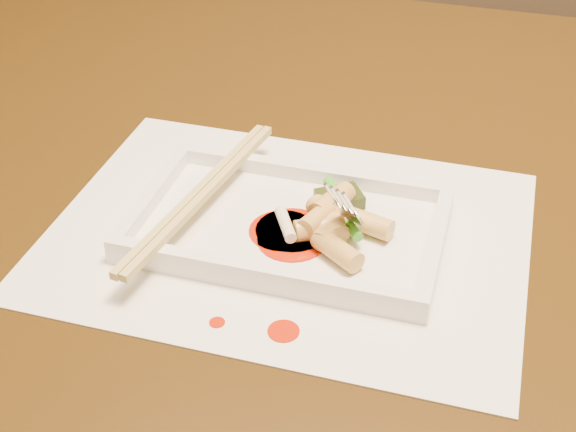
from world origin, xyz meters
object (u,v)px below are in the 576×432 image
(placemat, at_px, (288,234))
(fork, at_px, (379,152))
(table, at_px, (363,257))
(chopstick_a, at_px, (196,193))
(plate_base, at_px, (288,229))

(placemat, xyz_separation_m, fork, (0.07, 0.02, 0.08))
(table, height_order, placemat, placemat)
(table, height_order, chopstick_a, chopstick_a)
(placemat, bearing_deg, fork, 14.42)
(placemat, distance_m, fork, 0.11)
(plate_base, bearing_deg, chopstick_a, 180.00)
(table, distance_m, fork, 0.21)
(chopstick_a, bearing_deg, plate_base, 0.00)
(placemat, distance_m, plate_base, 0.00)
(table, relative_size, plate_base, 5.38)
(fork, bearing_deg, plate_base, -165.58)
(plate_base, xyz_separation_m, chopstick_a, (-0.08, 0.00, 0.02))
(placemat, bearing_deg, chopstick_a, 180.00)
(chopstick_a, xyz_separation_m, fork, (0.15, 0.02, 0.06))
(table, distance_m, chopstick_a, 0.21)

